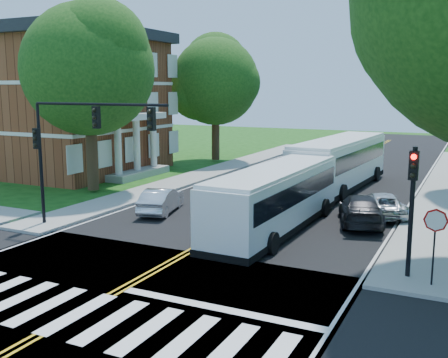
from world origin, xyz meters
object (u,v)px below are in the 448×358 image
Objects in this scene: hatchback at (161,200)px; suv at (381,204)px; bus_follow at (340,162)px; signal_nw at (77,135)px; dark_sedan at (361,209)px; bus_lead at (276,197)px; signal_ne at (412,195)px.

hatchback reaches higher than suv.
bus_follow is 2.92× the size of suv.
bus_follow is 7.46m from suv.
signal_nw is at bearing 66.30° from bus_follow.
bus_follow is 9.04m from dark_sedan.
bus_lead is at bearing 92.84° from bus_follow.
hatchback is at bearing 61.47° from bus_follow.
bus_follow is at bearing -89.48° from bus_lead.
bus_lead reaches higher than suv.
hatchback is at bearing 2.35° from suv.
bus_follow is (0.18, 11.29, 0.19)m from bus_lead.
hatchback is 0.83× the size of dark_sedan.
hatchback is 0.92× the size of suv.
bus_lead reaches higher than dark_sedan.
signal_ne is at bearing 97.61° from dark_sedan.
signal_nw reaches higher than bus_follow.
bus_lead reaches higher than hatchback.
dark_sedan is (9.83, 2.25, 0.04)m from hatchback.
dark_sedan is at bearing 32.09° from signal_nw.
signal_nw is 0.64× the size of bus_lead.
hatchback is (-6.57, 0.60, -0.87)m from bus_lead.
signal_ne is at bearing 144.69° from hatchback.
suv is (10.45, 4.30, -0.05)m from hatchback.
signal_nw is at bearing 59.97° from hatchback.
bus_lead is 6.66m from hatchback.
bus_follow is (-6.06, 15.37, -1.24)m from signal_ne.
bus_lead is at bearing 27.62° from signal_nw.
signal_nw is 0.56× the size of bus_follow.
dark_sedan reaches higher than hatchback.
bus_lead is 0.88× the size of bus_follow.
signal_ne reaches higher than bus_lead.
bus_follow is at bearing -80.01° from suv.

